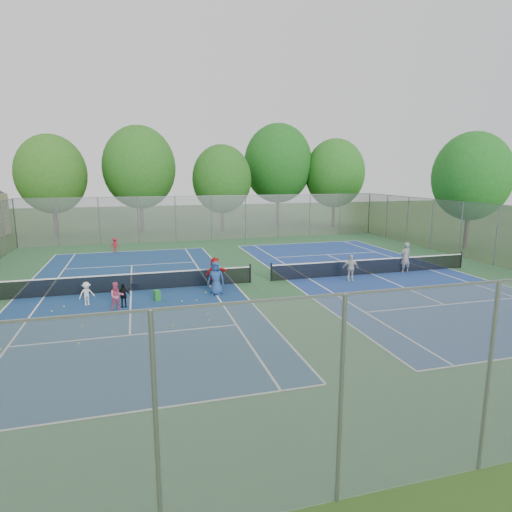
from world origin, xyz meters
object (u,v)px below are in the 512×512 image
(net_left, at_px, (131,283))
(instructor, at_px, (405,257))
(ball_hopper, at_px, (157,296))
(net_right, at_px, (372,267))
(ball_crate, at_px, (135,286))

(net_left, relative_size, instructor, 6.86)
(ball_hopper, bearing_deg, net_right, 9.52)
(net_right, relative_size, instructor, 6.86)
(net_right, height_order, ball_crate, net_right)
(net_right, distance_m, ball_crate, 13.80)
(net_left, height_order, instructor, instructor)
(ball_crate, bearing_deg, net_right, -2.28)
(instructor, bearing_deg, net_left, -6.08)
(ball_hopper, relative_size, instructor, 0.28)
(ball_hopper, height_order, instructor, instructor)
(net_right, height_order, ball_hopper, net_right)
(net_right, xyz_separation_m, ball_crate, (-13.79, 0.55, -0.32))
(instructor, bearing_deg, ball_hopper, 2.05)
(ball_crate, height_order, instructor, instructor)
(ball_crate, distance_m, instructor, 15.99)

